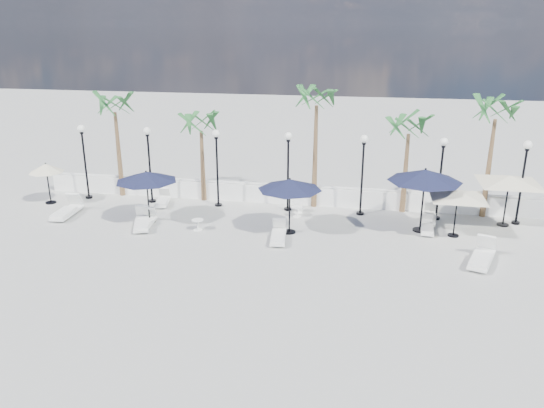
% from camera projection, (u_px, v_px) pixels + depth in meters
% --- Properties ---
extents(ground, '(100.00, 100.00, 0.00)m').
position_uv_depth(ground, '(261.00, 267.00, 19.84)').
color(ground, '#A8A8A3').
rests_on(ground, ground).
extents(balustrade, '(26.00, 0.30, 1.01)m').
position_uv_depth(balustrade, '(291.00, 195.00, 26.68)').
color(balustrade, white).
rests_on(balustrade, ground).
extents(lamppost_0, '(0.36, 0.36, 3.84)m').
position_uv_depth(lamppost_0, '(84.00, 151.00, 26.88)').
color(lamppost_0, black).
rests_on(lamppost_0, ground).
extents(lamppost_1, '(0.36, 0.36, 3.84)m').
position_uv_depth(lamppost_1, '(149.00, 154.00, 26.28)').
color(lamppost_1, black).
rests_on(lamppost_1, ground).
extents(lamppost_2, '(0.36, 0.36, 3.84)m').
position_uv_depth(lamppost_2, '(217.00, 157.00, 25.69)').
color(lamppost_2, black).
rests_on(lamppost_2, ground).
extents(lamppost_3, '(0.36, 0.36, 3.84)m').
position_uv_depth(lamppost_3, '(288.00, 160.00, 25.09)').
color(lamppost_3, black).
rests_on(lamppost_3, ground).
extents(lamppost_4, '(0.36, 0.36, 3.84)m').
position_uv_depth(lamppost_4, '(363.00, 164.00, 24.50)').
color(lamppost_4, black).
rests_on(lamppost_4, ground).
extents(lamppost_5, '(0.36, 0.36, 3.84)m').
position_uv_depth(lamppost_5, '(441.00, 167.00, 23.90)').
color(lamppost_5, black).
rests_on(lamppost_5, ground).
extents(lamppost_6, '(0.36, 0.36, 3.84)m').
position_uv_depth(lamppost_6, '(524.00, 171.00, 23.31)').
color(lamppost_6, black).
rests_on(lamppost_6, ground).
extents(palm_0, '(2.60, 2.60, 5.50)m').
position_uv_depth(palm_0, '(115.00, 109.00, 26.71)').
color(palm_0, brown).
rests_on(palm_0, ground).
extents(palm_1, '(2.60, 2.60, 4.70)m').
position_uv_depth(palm_1, '(201.00, 128.00, 26.20)').
color(palm_1, brown).
rests_on(palm_1, ground).
extents(palm_2, '(2.60, 2.60, 6.10)m').
position_uv_depth(palm_2, '(317.00, 103.00, 24.79)').
color(palm_2, brown).
rests_on(palm_2, ground).
extents(palm_3, '(2.60, 2.60, 4.90)m').
position_uv_depth(palm_3, '(409.00, 131.00, 24.43)').
color(palm_3, brown).
rests_on(palm_3, ground).
extents(palm_4, '(2.60, 2.60, 5.70)m').
position_uv_depth(palm_4, '(496.00, 116.00, 23.55)').
color(palm_4, brown).
rests_on(palm_4, ground).
extents(lounger_0, '(1.27, 2.06, 0.74)m').
position_uv_depth(lounger_0, '(142.00, 222.00, 23.64)').
color(lounger_0, white).
rests_on(lounger_0, ground).
extents(lounger_1, '(0.84, 2.21, 0.81)m').
position_uv_depth(lounger_1, '(67.00, 210.00, 25.02)').
color(lounger_1, white).
rests_on(lounger_1, ground).
extents(lounger_2, '(0.92, 1.79, 0.64)m').
position_uv_depth(lounger_2, '(163.00, 200.00, 26.64)').
color(lounger_2, white).
rests_on(lounger_2, ground).
extents(lounger_3, '(0.76, 1.79, 0.65)m').
position_uv_depth(lounger_3, '(146.00, 222.00, 23.73)').
color(lounger_3, white).
rests_on(lounger_3, ground).
extents(lounger_4, '(0.81, 1.91, 0.69)m').
position_uv_depth(lounger_4, '(278.00, 235.00, 22.20)').
color(lounger_4, white).
rests_on(lounger_4, ground).
extents(lounger_5, '(1.37, 2.28, 0.81)m').
position_uv_depth(lounger_5, '(482.00, 257.00, 20.03)').
color(lounger_5, white).
rests_on(lounger_5, ground).
extents(lounger_6, '(0.65, 1.68, 0.62)m').
position_uv_depth(lounger_6, '(427.00, 227.00, 23.17)').
color(lounger_6, white).
rests_on(lounger_6, ground).
extents(lounger_7, '(0.85, 1.91, 0.69)m').
position_uv_depth(lounger_7, '(429.00, 217.00, 24.31)').
color(lounger_7, white).
rests_on(lounger_7, ground).
extents(side_table_0, '(0.51, 0.51, 0.49)m').
position_uv_depth(side_table_0, '(198.00, 224.00, 23.26)').
color(side_table_0, white).
rests_on(side_table_0, ground).
extents(side_table_1, '(0.51, 0.51, 0.49)m').
position_uv_depth(side_table_1, '(297.00, 211.00, 24.89)').
color(side_table_1, white).
rests_on(side_table_1, ground).
extents(side_table_2, '(0.53, 0.53, 0.52)m').
position_uv_depth(side_table_2, '(298.00, 207.00, 25.42)').
color(side_table_2, white).
rests_on(side_table_2, ground).
extents(parasol_navy_left, '(2.77, 2.77, 2.45)m').
position_uv_depth(parasol_navy_left, '(146.00, 177.00, 23.63)').
color(parasol_navy_left, black).
rests_on(parasol_navy_left, ground).
extents(parasol_navy_mid, '(2.76, 2.76, 2.48)m').
position_uv_depth(parasol_navy_mid, '(290.00, 185.00, 22.40)').
color(parasol_navy_mid, black).
rests_on(parasol_navy_mid, ground).
extents(parasol_navy_right, '(3.18, 3.18, 2.85)m').
position_uv_depth(parasol_navy_right, '(425.00, 176.00, 22.49)').
color(parasol_navy_right, black).
rests_on(parasol_navy_right, ground).
extents(parasol_cream_sq_a, '(5.10, 5.10, 2.51)m').
position_uv_depth(parasol_cream_sq_a, '(510.00, 176.00, 23.19)').
color(parasol_cream_sq_a, black).
rests_on(parasol_cream_sq_a, ground).
extents(parasol_cream_sq_b, '(4.39, 4.39, 2.20)m').
position_uv_depth(parasol_cream_sq_b, '(458.00, 191.00, 22.07)').
color(parasol_cream_sq_b, black).
rests_on(parasol_cream_sq_b, ground).
extents(parasol_cream_small, '(1.72, 1.72, 2.11)m').
position_uv_depth(parasol_cream_small, '(46.00, 169.00, 26.32)').
color(parasol_cream_small, black).
rests_on(parasol_cream_small, ground).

